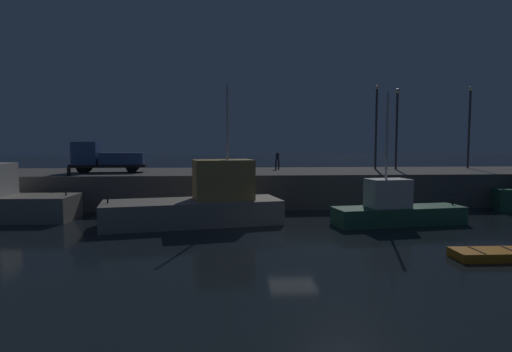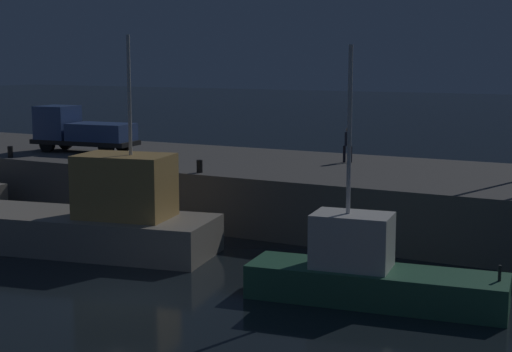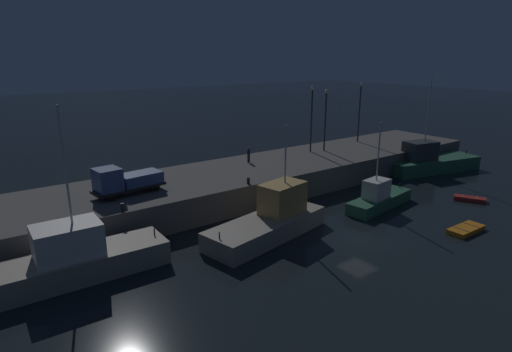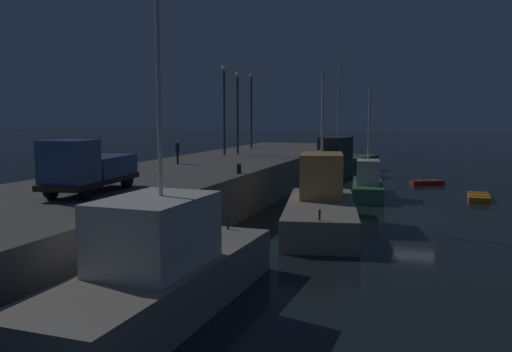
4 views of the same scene
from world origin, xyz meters
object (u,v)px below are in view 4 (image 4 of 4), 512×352
dinghy_orange_near (479,197)px  utility_truck (87,168)px  fishing_trawler_green (321,205)px  dockworker (177,150)px  fishing_boat_blue (367,184)px  fishing_trawler_red (161,273)px  lamp_post_east (238,106)px  bollard_central (141,196)px  lamp_post_central (251,105)px  rowboat_white_mid (427,182)px  lamp_post_west (224,103)px  fishing_boat_white (341,162)px  bollard_west (239,169)px

dinghy_orange_near → utility_truck: utility_truck is taller
utility_truck → fishing_trawler_green: bearing=-46.8°
dockworker → fishing_boat_blue: bearing=-65.4°
fishing_trawler_red → fishing_trawler_green: 14.78m
lamp_post_east → utility_truck: size_ratio=1.20×
dinghy_orange_near → dockworker: size_ratio=2.01×
fishing_trawler_red → bollard_central: bearing=36.6°
fishing_trawler_green → lamp_post_central: (25.31, 12.91, 6.04)m
rowboat_white_mid → lamp_post_central: 19.91m
rowboat_white_mid → lamp_post_east: (-3.99, 16.81, 6.91)m
utility_truck → bollard_central: utility_truck is taller
bollard_central → dinghy_orange_near: bearing=-31.5°
fishing_boat_blue → lamp_post_west: bearing=75.7°
dockworker → utility_truck: bearing=-168.7°
fishing_boat_white → dockworker: fishing_boat_white is taller
lamp_post_west → lamp_post_central: 9.61m
lamp_post_west → bollard_west: lamp_post_west is taller
fishing_boat_white → lamp_post_east: (-10.84, 7.85, 5.84)m
rowboat_white_mid → lamp_post_central: lamp_post_central is taller
fishing_boat_white → bollard_west: fishing_boat_white is taller
fishing_trawler_green → lamp_post_west: bearing=37.7°
dinghy_orange_near → rowboat_white_mid: rowboat_white_mid is taller
fishing_boat_white → bollard_central: size_ratio=21.83×
fishing_trawler_green → lamp_post_central: lamp_post_central is taller
fishing_boat_blue → fishing_boat_white: size_ratio=0.65×
fishing_trawler_green → utility_truck: 12.81m
fishing_boat_white → fishing_trawler_green: fishing_boat_white is taller
bollard_central → utility_truck: bearing=66.7°
rowboat_white_mid → bollard_west: size_ratio=5.24×
fishing_trawler_green → dockworker: fishing_trawler_green is taller
utility_truck → rowboat_white_mid: bearing=-25.6°
dinghy_orange_near → lamp_post_west: size_ratio=0.45×
fishing_trawler_green → lamp_post_west: (15.73, 12.16, 6.01)m
lamp_post_central → bollard_central: size_ratio=13.12×
lamp_post_central → utility_truck: size_ratio=1.28×
fishing_trawler_green → bollard_west: bearing=73.2°
fishing_boat_blue → fishing_boat_white: (15.94, 4.75, 0.30)m
fishing_boat_blue → fishing_boat_white: bearing=16.6°
fishing_boat_white → rowboat_white_mid: 11.33m
rowboat_white_mid → bollard_central: bearing=161.3°
bollard_central → fishing_boat_white: bearing=-2.6°
fishing_boat_blue → dockworker: (-6.02, 13.17, 2.74)m
lamp_post_west → dockworker: 10.06m
bollard_central → lamp_post_west: bearing=14.6°
fishing_trawler_red → lamp_post_west: fishing_trawler_red is taller
fishing_trawler_red → lamp_post_central: (39.94, 10.79, 6.00)m
fishing_trawler_green → bollard_west: (1.66, 5.52, 1.68)m
fishing_boat_white → dockworker: (-21.96, 8.43, 2.44)m
fishing_boat_white → fishing_trawler_red: bearing=-177.9°
fishing_trawler_green → dockworker: (6.35, 12.11, 2.39)m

